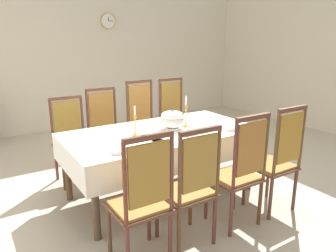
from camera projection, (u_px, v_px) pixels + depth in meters
The scene contains 22 objects.
ground at pixel (154, 189), 3.97m from camera, with size 8.11×6.60×0.04m, color #C1B69D.
back_wall at pixel (68, 43), 6.23m from camera, with size 8.11×0.08×3.39m, color beige.
dining_table at pixel (162, 137), 3.63m from camera, with size 2.14×1.10×0.77m.
tablecloth at pixel (162, 136), 3.63m from camera, with size 2.16×1.12×0.29m.
chair_south_a at pixel (142, 199), 2.49m from camera, with size 0.44×0.42×1.14m.
chair_north_a at pixel (71, 138), 4.05m from camera, with size 0.44×0.42×1.08m.
chair_south_b at pixel (190, 186), 2.74m from camera, with size 0.44×0.42×1.11m.
chair_north_b at pixel (106, 131), 4.29m from camera, with size 0.44×0.42×1.15m.
chair_south_c at pixel (240, 170), 3.03m from camera, with size 0.44×0.42×1.14m.
chair_north_c at pixel (144, 123), 4.58m from camera, with size 0.44×0.42×1.21m.
chair_south_d at pixel (277, 159), 3.30m from camera, with size 0.44×0.42×1.16m.
chair_north_d at pixel (175, 119), 4.86m from camera, with size 0.44×0.42×1.21m.
soup_tureen at pixel (173, 119), 3.65m from camera, with size 0.29×0.29×0.23m.
candlestick_west at pixel (135, 124), 3.41m from camera, with size 0.07×0.07×0.32m.
candlestick_east at pixel (186, 114), 3.74m from camera, with size 0.07×0.07×0.36m.
bowl_near_left at pixel (195, 135), 3.40m from camera, with size 0.18×0.18×0.04m.
bowl_near_right at pixel (158, 142), 3.16m from camera, with size 0.15×0.15×0.04m.
bowl_far_left at pixel (230, 127), 3.66m from camera, with size 0.20×0.20×0.04m.
bowl_far_right at pixel (120, 151), 2.92m from camera, with size 0.14×0.14×0.04m.
spoon_primary at pixel (203, 133), 3.49m from camera, with size 0.06×0.17×0.01m.
spoon_secondary at pixel (147, 145), 3.13m from camera, with size 0.03×0.18×0.01m.
mounted_clock at pixel (108, 21), 6.49m from camera, with size 0.31×0.06×0.31m.
Camera 1 is at (-1.80, -3.15, 1.79)m, focal length 34.26 mm.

